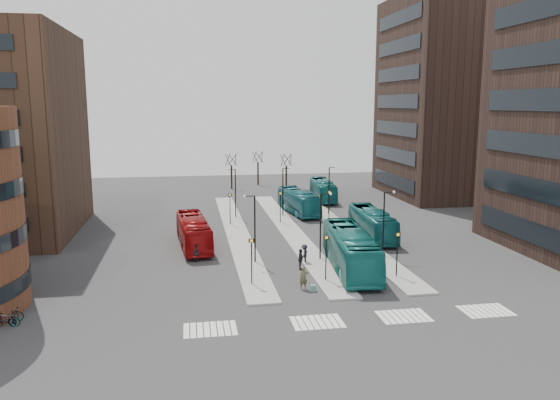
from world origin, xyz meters
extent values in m
plane|color=#2B2B2E|center=(0.00, 0.00, 0.00)|extent=(160.00, 160.00, 0.00)
cube|color=gray|center=(-4.00, 30.00, 0.07)|extent=(2.50, 45.00, 0.15)
cube|color=gray|center=(2.00, 30.00, 0.07)|extent=(2.50, 45.00, 0.15)
cube|color=gray|center=(8.00, 30.00, 0.07)|extent=(2.50, 45.00, 0.15)
cube|color=#1C359F|center=(0.07, 9.86, 0.25)|extent=(0.48, 0.42, 0.51)
imported|color=#9A0B0D|center=(-8.78, 24.70, 1.53)|extent=(3.57, 11.20, 3.07)
imported|color=#156C68|center=(4.47, 14.69, 1.78)|extent=(4.33, 13.02, 3.56)
imported|color=#145E68|center=(4.99, 39.77, 1.54)|extent=(3.83, 11.26, 3.07)
imported|color=#135B60|center=(10.12, 25.51, 1.53)|extent=(3.08, 11.09, 3.06)
imported|color=#15676B|center=(10.55, 48.85, 1.50)|extent=(3.44, 10.98, 3.01)
imported|color=brown|center=(-0.56, 10.44, 0.92)|extent=(0.72, 0.51, 1.84)
imported|color=black|center=(-8.67, 19.39, 0.83)|extent=(0.96, 0.85, 1.65)
imported|color=black|center=(0.23, 15.40, 0.93)|extent=(0.62, 1.15, 1.87)
imported|color=black|center=(0.96, 17.19, 0.88)|extent=(1.11, 1.31, 1.76)
imported|color=gray|center=(-21.00, 6.56, 0.49)|extent=(1.87, 0.69, 0.98)
imported|color=gray|center=(-21.00, 6.67, 0.45)|extent=(1.54, 0.75, 0.89)
imported|color=gray|center=(-21.00, 7.67, 0.48)|extent=(1.92, 1.00, 0.96)
cube|color=silver|center=(-9.50, 4.00, 0.01)|extent=(0.35, 2.40, 0.01)
cube|color=silver|center=(-9.07, 4.00, 0.01)|extent=(0.35, 2.40, 0.01)
cube|color=silver|center=(-8.64, 4.00, 0.01)|extent=(0.35, 2.40, 0.01)
cube|color=silver|center=(-8.21, 4.00, 0.01)|extent=(0.35, 2.40, 0.01)
cube|color=silver|center=(-7.79, 4.00, 0.01)|extent=(0.35, 2.40, 0.01)
cube|color=silver|center=(-7.36, 4.00, 0.01)|extent=(0.35, 2.40, 0.01)
cube|color=silver|center=(-6.93, 4.00, 0.01)|extent=(0.35, 2.40, 0.01)
cube|color=silver|center=(-6.50, 4.00, 0.01)|extent=(0.35, 2.40, 0.01)
cube|color=silver|center=(-2.50, 4.00, 0.01)|extent=(0.35, 2.40, 0.01)
cube|color=silver|center=(-2.07, 4.00, 0.01)|extent=(0.35, 2.40, 0.01)
cube|color=silver|center=(-1.64, 4.00, 0.01)|extent=(0.35, 2.40, 0.01)
cube|color=silver|center=(-1.21, 4.00, 0.01)|extent=(0.35, 2.40, 0.01)
cube|color=silver|center=(-0.79, 4.00, 0.01)|extent=(0.35, 2.40, 0.01)
cube|color=silver|center=(-0.36, 4.00, 0.01)|extent=(0.35, 2.40, 0.01)
cube|color=silver|center=(0.07, 4.00, 0.01)|extent=(0.35, 2.40, 0.01)
cube|color=silver|center=(0.50, 4.00, 0.01)|extent=(0.35, 2.40, 0.01)
cube|color=silver|center=(3.50, 4.00, 0.01)|extent=(0.35, 2.40, 0.01)
cube|color=silver|center=(3.93, 4.00, 0.01)|extent=(0.35, 2.40, 0.01)
cube|color=silver|center=(4.36, 4.00, 0.01)|extent=(0.35, 2.40, 0.01)
cube|color=silver|center=(4.79, 4.00, 0.01)|extent=(0.35, 2.40, 0.01)
cube|color=silver|center=(5.21, 4.00, 0.01)|extent=(0.35, 2.40, 0.01)
cube|color=silver|center=(5.64, 4.00, 0.01)|extent=(0.35, 2.40, 0.01)
cube|color=silver|center=(6.07, 4.00, 0.01)|extent=(0.35, 2.40, 0.01)
cube|color=silver|center=(6.50, 4.00, 0.01)|extent=(0.35, 2.40, 0.01)
cube|color=silver|center=(9.50, 4.00, 0.01)|extent=(0.35, 2.40, 0.01)
cube|color=silver|center=(9.93, 4.00, 0.01)|extent=(0.35, 2.40, 0.01)
cube|color=silver|center=(10.36, 4.00, 0.01)|extent=(0.35, 2.40, 0.01)
cube|color=silver|center=(10.79, 4.00, 0.01)|extent=(0.35, 2.40, 0.01)
cube|color=silver|center=(11.21, 4.00, 0.01)|extent=(0.35, 2.40, 0.01)
cube|color=silver|center=(11.64, 4.00, 0.01)|extent=(0.35, 2.40, 0.01)
cube|color=silver|center=(12.07, 4.00, 0.01)|extent=(0.35, 2.40, 0.01)
cube|color=silver|center=(12.50, 4.00, 0.01)|extent=(0.35, 2.40, 0.01)
cube|color=black|center=(21.94, 16.00, 2.50)|extent=(0.12, 16.00, 2.00)
cube|color=black|center=(21.94, 16.00, 6.50)|extent=(0.12, 16.00, 2.00)
cube|color=black|center=(21.94, 16.00, 10.50)|extent=(0.12, 16.00, 2.00)
cube|color=black|center=(21.94, 16.00, 14.50)|extent=(0.12, 16.00, 2.00)
cube|color=black|center=(21.94, 16.00, 18.50)|extent=(0.12, 16.00, 2.00)
cube|color=black|center=(21.94, 16.00, 22.50)|extent=(0.12, 16.00, 2.00)
cube|color=#2F201A|center=(32.00, 50.00, 15.00)|extent=(20.00, 20.00, 30.00)
cube|color=black|center=(21.94, 50.00, 2.50)|extent=(0.12, 16.00, 2.00)
cube|color=black|center=(21.94, 50.00, 6.50)|extent=(0.12, 16.00, 2.00)
cube|color=black|center=(21.94, 50.00, 10.50)|extent=(0.12, 16.00, 2.00)
cube|color=black|center=(21.94, 50.00, 14.50)|extent=(0.12, 16.00, 2.00)
cube|color=black|center=(21.94, 50.00, 18.50)|extent=(0.12, 16.00, 2.00)
cube|color=black|center=(21.94, 50.00, 22.50)|extent=(0.12, 16.00, 2.00)
cube|color=black|center=(21.94, 50.00, 26.50)|extent=(0.12, 16.00, 2.00)
cylinder|color=black|center=(-4.40, 12.00, 1.90)|extent=(0.10, 0.10, 3.50)
cube|color=black|center=(-4.40, 12.00, 3.65)|extent=(0.45, 0.10, 0.30)
cube|color=yellow|center=(-4.40, 11.94, 3.65)|extent=(0.20, 0.02, 0.20)
cylinder|color=black|center=(-4.40, 34.00, 1.90)|extent=(0.10, 0.10, 3.50)
cube|color=black|center=(-4.40, 34.00, 3.65)|extent=(0.45, 0.10, 0.30)
cube|color=yellow|center=(-4.40, 33.94, 3.65)|extent=(0.20, 0.02, 0.20)
cylinder|color=black|center=(1.60, 12.00, 1.90)|extent=(0.10, 0.10, 3.50)
cube|color=black|center=(1.60, 12.00, 3.65)|extent=(0.45, 0.10, 0.30)
cube|color=yellow|center=(1.60, 11.94, 3.65)|extent=(0.20, 0.02, 0.20)
cylinder|color=black|center=(1.60, 34.00, 1.90)|extent=(0.10, 0.10, 3.50)
cube|color=black|center=(1.60, 34.00, 3.65)|extent=(0.45, 0.10, 0.30)
cube|color=yellow|center=(1.60, 33.94, 3.65)|extent=(0.20, 0.02, 0.20)
cylinder|color=black|center=(7.60, 12.00, 1.90)|extent=(0.10, 0.10, 3.50)
cube|color=black|center=(7.60, 12.00, 3.65)|extent=(0.45, 0.10, 0.30)
cube|color=yellow|center=(7.60, 11.94, 3.65)|extent=(0.20, 0.02, 0.20)
cylinder|color=black|center=(7.60, 34.00, 1.90)|extent=(0.10, 0.10, 3.50)
cube|color=black|center=(7.60, 34.00, 3.65)|extent=(0.45, 0.10, 0.30)
cube|color=yellow|center=(7.60, 33.94, 3.65)|extent=(0.20, 0.02, 0.20)
cylinder|color=black|center=(-3.40, 18.00, 3.15)|extent=(0.14, 0.14, 6.00)
cylinder|color=black|center=(-3.85, 18.00, 6.15)|extent=(0.90, 0.08, 0.08)
sphere|color=silver|center=(-4.30, 18.00, 6.15)|extent=(0.24, 0.24, 0.24)
cylinder|color=black|center=(-3.40, 38.00, 3.15)|extent=(0.14, 0.14, 6.00)
cylinder|color=black|center=(-3.85, 38.00, 6.15)|extent=(0.90, 0.08, 0.08)
sphere|color=silver|center=(-4.30, 38.00, 6.15)|extent=(0.24, 0.24, 0.24)
cylinder|color=black|center=(2.60, 18.00, 3.15)|extent=(0.14, 0.14, 6.00)
cylinder|color=black|center=(3.05, 18.00, 6.15)|extent=(0.90, 0.08, 0.08)
sphere|color=silver|center=(3.50, 18.00, 6.15)|extent=(0.24, 0.24, 0.24)
cylinder|color=black|center=(2.60, 38.00, 3.15)|extent=(0.14, 0.14, 6.00)
cylinder|color=black|center=(3.05, 38.00, 6.15)|extent=(0.90, 0.08, 0.08)
sphere|color=silver|center=(3.50, 38.00, 6.15)|extent=(0.24, 0.24, 0.24)
cylinder|color=black|center=(8.60, 18.00, 3.15)|extent=(0.14, 0.14, 6.00)
cylinder|color=black|center=(9.05, 18.00, 6.15)|extent=(0.90, 0.08, 0.08)
sphere|color=silver|center=(9.50, 18.00, 6.15)|extent=(0.24, 0.24, 0.24)
cylinder|color=black|center=(8.60, 38.00, 3.15)|extent=(0.14, 0.14, 6.00)
cylinder|color=black|center=(9.05, 38.00, 6.15)|extent=(0.90, 0.08, 0.08)
sphere|color=silver|center=(9.50, 38.00, 6.15)|extent=(0.24, 0.24, 0.24)
cylinder|color=black|center=(-2.00, 62.00, 2.00)|extent=(0.30, 0.30, 4.00)
cylinder|color=black|center=(-1.30, 62.00, 4.90)|extent=(0.10, 1.56, 1.95)
cylinder|color=black|center=(-1.78, 62.67, 4.90)|extent=(1.48, 0.59, 1.97)
cylinder|color=black|center=(-2.57, 62.41, 4.90)|extent=(0.90, 1.31, 1.99)
cylinder|color=black|center=(-2.57, 61.59, 4.90)|extent=(0.89, 1.31, 1.99)
cylinder|color=black|center=(-1.79, 61.33, 4.90)|extent=(1.48, 0.58, 1.97)
cylinder|color=black|center=(3.00, 66.00, 2.00)|extent=(0.30, 0.30, 4.00)
cylinder|color=black|center=(3.70, 66.00, 4.90)|extent=(0.10, 1.56, 1.95)
cylinder|color=black|center=(3.22, 66.67, 4.90)|extent=(1.48, 0.59, 1.97)
cylinder|color=black|center=(2.43, 66.41, 4.90)|extent=(0.90, 1.31, 1.99)
cylinder|color=black|center=(2.43, 65.59, 4.90)|extent=(0.89, 1.31, 1.99)
cylinder|color=black|center=(3.21, 65.33, 4.90)|extent=(1.48, 0.58, 1.97)
cylinder|color=black|center=(7.00, 60.00, 2.00)|extent=(0.30, 0.30, 4.00)
cylinder|color=black|center=(7.70, 60.00, 4.90)|extent=(0.10, 1.56, 1.95)
cylinder|color=black|center=(7.22, 60.67, 4.90)|extent=(1.48, 0.59, 1.97)
cylinder|color=black|center=(6.43, 60.41, 4.90)|extent=(0.90, 1.31, 1.99)
cylinder|color=black|center=(6.43, 59.59, 4.90)|extent=(0.89, 1.31, 1.99)
cylinder|color=black|center=(7.21, 59.33, 4.90)|extent=(1.48, 0.58, 1.97)
camera|label=1|loc=(-9.04, -29.03, 14.15)|focal=35.00mm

